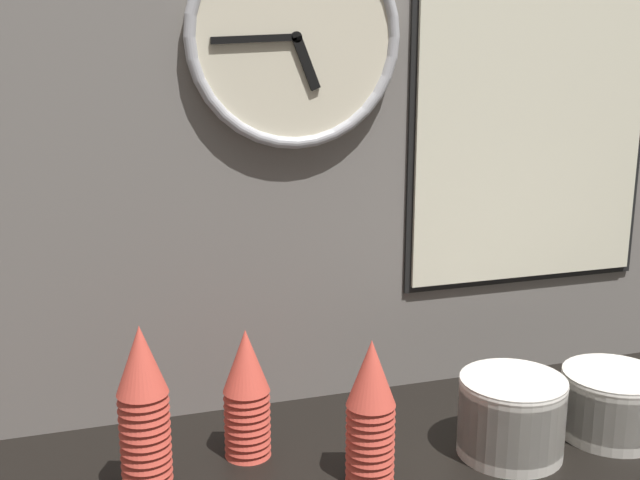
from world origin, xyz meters
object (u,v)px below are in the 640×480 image
at_px(wall_clock, 295,37).
at_px(menu_board, 531,138).
at_px(cup_stack_center_right, 371,411).
at_px(bowl_stack_right, 511,414).
at_px(cup_stack_center_left, 144,412).
at_px(cup_stack_center, 247,393).
at_px(bowl_stack_far_right, 612,402).

relative_size(wall_clock, menu_board, 0.65).
distance_m(cup_stack_center_right, menu_board, 0.62).
bearing_deg(bowl_stack_right, cup_stack_center_left, 174.66).
bearing_deg(cup_stack_center_right, cup_stack_center, 141.25).
xyz_separation_m(bowl_stack_right, wall_clock, (-0.27, 0.27, 0.58)).
relative_size(cup_stack_center_left, cup_stack_center, 1.23).
relative_size(cup_stack_center_left, bowl_stack_right, 1.54).
bearing_deg(cup_stack_center_left, cup_stack_center_right, -10.60).
xyz_separation_m(cup_stack_center_left, cup_stack_center_right, (0.32, -0.06, -0.02)).
bearing_deg(cup_stack_center_right, bowl_stack_right, 1.78).
height_order(cup_stack_center_right, menu_board, menu_board).
relative_size(bowl_stack_far_right, menu_board, 0.30).
bearing_deg(cup_stack_center_left, bowl_stack_right, -5.34).
height_order(cup_stack_center, cup_stack_center_right, cup_stack_center_right).
bearing_deg(wall_clock, cup_stack_center_left, -142.71).
bearing_deg(wall_clock, bowl_stack_right, -44.81).
xyz_separation_m(cup_stack_center_left, bowl_stack_right, (0.56, -0.05, -0.06)).
height_order(cup_stack_center_right, bowl_stack_right, cup_stack_center_right).
bearing_deg(menu_board, bowl_stack_far_right, -87.66).
height_order(bowl_stack_far_right, wall_clock, wall_clock).
bearing_deg(cup_stack_center, bowl_stack_right, -16.66).
bearing_deg(menu_board, cup_stack_center_left, -162.92).
xyz_separation_m(cup_stack_center_right, menu_board, (0.42, 0.29, 0.35)).
xyz_separation_m(bowl_stack_right, bowl_stack_far_right, (0.19, 0.00, -0.01)).
bearing_deg(bowl_stack_right, wall_clock, 135.19).
bearing_deg(bowl_stack_right, cup_stack_center_right, -178.22).
bearing_deg(cup_stack_center, bowl_stack_far_right, -10.97).
distance_m(cup_stack_center_right, bowl_stack_far_right, 0.44).
relative_size(cup_stack_center_right, bowl_stack_far_right, 1.32).
bearing_deg(bowl_stack_far_right, cup_stack_center, 169.03).
relative_size(cup_stack_center, menu_board, 0.38).
relative_size(cup_stack_center_right, bowl_stack_right, 1.32).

